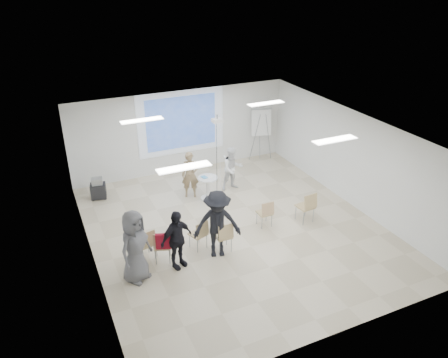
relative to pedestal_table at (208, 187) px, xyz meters
name	(u,v)px	position (x,y,z in m)	size (l,w,h in m)	color
floor	(235,230)	(0.04, -1.99, -0.50)	(8.00, 9.00, 0.10)	beige
ceiling	(237,129)	(0.04, -1.99, 2.60)	(8.00, 9.00, 0.10)	white
wall_back	(181,131)	(0.04, 2.56, 1.05)	(8.00, 0.10, 3.00)	silver
wall_left	(85,214)	(-4.01, -1.99, 1.05)	(0.10, 9.00, 3.00)	silver
wall_right	(353,158)	(4.09, -1.99, 1.05)	(0.10, 9.00, 3.00)	silver
projection_halo	(181,122)	(0.04, 2.50, 1.40)	(3.20, 0.01, 2.30)	silver
projection_image	(181,123)	(0.04, 2.48, 1.40)	(2.60, 0.01, 1.90)	#355CB4
pedestal_table	(208,187)	(0.00, 0.00, 0.00)	(0.77, 0.77, 0.80)	white
player_left	(190,172)	(-0.43, 0.43, 0.43)	(0.64, 0.43, 1.76)	#8F7757
player_right	(233,166)	(1.04, 0.33, 0.39)	(0.81, 0.65, 1.67)	white
controller_left	(192,160)	(-0.25, 0.68, 0.71)	(0.04, 0.11, 0.04)	silver
controller_right	(225,157)	(0.86, 0.58, 0.68)	(0.04, 0.13, 0.04)	white
chair_far_left	(146,242)	(-2.68, -2.37, 0.08)	(0.50, 0.53, 0.88)	tan
chair_left_mid	(162,244)	(-2.35, -2.64, 0.09)	(0.55, 0.57, 0.91)	tan
chair_left_inner	(200,233)	(-1.27, -2.49, 0.07)	(0.53, 0.55, 0.87)	tan
chair_center	(224,235)	(-0.72, -2.87, 0.08)	(0.43, 0.46, 0.89)	tan
chair_right_inner	(266,212)	(0.89, -2.24, 0.05)	(0.39, 0.42, 0.84)	tan
chair_right_far	(307,205)	(2.11, -2.53, 0.13)	(0.50, 0.53, 0.98)	tan
red_jacket	(165,241)	(-2.32, -2.79, 0.27)	(0.44, 0.10, 0.42)	maroon
laptop	(198,233)	(-1.29, -2.40, 0.02)	(0.32, 0.23, 0.03)	black
audience_left	(176,236)	(-2.06, -2.96, 0.47)	(1.06, 0.64, 1.83)	black
audience_mid	(217,220)	(-0.94, -2.93, 0.62)	(1.38, 0.75, 2.13)	black
audience_outer	(134,243)	(-3.11, -3.02, 0.60)	(1.02, 0.67, 2.10)	slate
flipchart_easel	(261,122)	(3.12, 2.16, 1.08)	(0.87, 0.68, 2.07)	gray
av_cart	(98,189)	(-3.24, 1.53, -0.11)	(0.55, 0.48, 0.72)	black
ceiling_projector	(217,125)	(0.14, -0.49, 2.24)	(0.30, 0.25, 3.00)	white
fluor_panel_nw	(142,120)	(-1.96, 0.01, 2.52)	(1.20, 0.30, 0.02)	white
fluor_panel_ne	(266,103)	(2.04, 0.01, 2.52)	(1.20, 0.30, 0.02)	white
fluor_panel_sw	(184,167)	(-1.96, -3.49, 2.52)	(1.20, 0.30, 0.02)	white
fluor_panel_se	(335,140)	(2.04, -3.49, 2.52)	(1.20, 0.30, 0.02)	white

